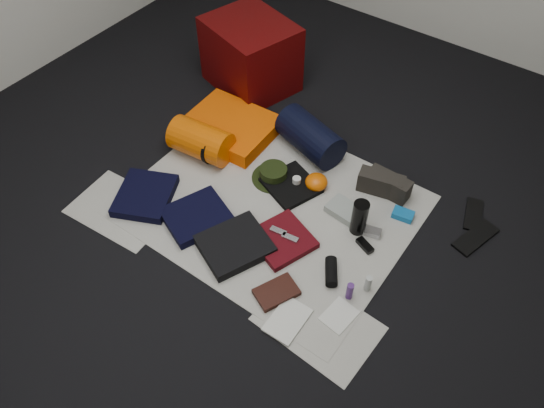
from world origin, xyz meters
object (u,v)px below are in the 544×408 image
Objects in this scene: red_cabinet at (251,55)px; stuff_sack at (201,141)px; water_bottle at (359,217)px; navy_duffel at (310,137)px; paperback_book at (276,292)px; sleeping_pad at (230,127)px; compact_camera at (372,232)px.

red_cabinet reaches higher than stuff_sack.
stuff_sack is at bearing -177.94° from water_bottle.
navy_duffel reaches higher than paperback_book.
red_cabinet reaches higher than paperback_book.
sleeping_pad is 1.47× the size of stuff_sack.
navy_duffel is at bearing -9.33° from red_cabinet.
water_bottle reaches higher than compact_camera.
paperback_book is (1.19, -1.36, -0.22)m from red_cabinet.
sleeping_pad is at bearing 156.04° from compact_camera.
water_bottle is at bearing -11.61° from sleeping_pad.
stuff_sack is at bearing -59.63° from red_cabinet.
stuff_sack is (-0.02, -0.27, 0.06)m from sleeping_pad.
paperback_book is at bearing -32.58° from red_cabinet.
water_bottle is at bearing -13.32° from red_cabinet.
stuff_sack is 1.71× the size of water_bottle.
navy_duffel is at bearing 136.60° from compact_camera.
sleeping_pad is at bearing 163.85° from paperback_book.
water_bottle is 0.13m from compact_camera.
paperback_book is (0.99, -0.57, -0.10)m from stuff_sack.
water_bottle is at bearing 102.50° from paperback_book.
navy_duffel reaches higher than sleeping_pad.
stuff_sack is (0.20, -0.79, -0.13)m from red_cabinet.
red_cabinet is 0.60m from sleeping_pad.
stuff_sack reaches higher than compact_camera.
stuff_sack reaches higher than paperback_book.
red_cabinet is 1.60m from compact_camera.
sleeping_pad is 2.51× the size of water_bottle.
compact_camera is at bearing 95.82° from paperback_book.
red_cabinet is 1.53m from water_bottle.
red_cabinet is 1.33× the size of navy_duffel.
navy_duffel is 1.96× the size of water_bottle.
navy_duffel is (0.52, 0.17, 0.06)m from sleeping_pad.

